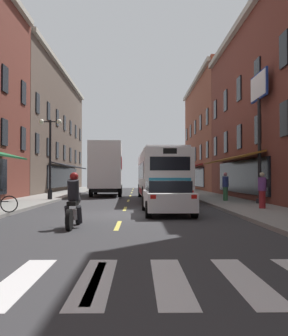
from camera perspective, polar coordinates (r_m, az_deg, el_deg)
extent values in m
cube|color=#333335|center=(15.86, -3.16, -7.01)|extent=(34.80, 80.00, 0.10)
cube|color=#DBCC4C|center=(6.00, -7.11, -15.89)|extent=(0.14, 2.40, 0.01)
cube|color=#DBCC4C|center=(12.38, -3.81, -8.35)|extent=(0.14, 2.40, 0.01)
cube|color=#DBCC4C|center=(18.84, -2.79, -5.95)|extent=(0.14, 2.40, 0.01)
cube|color=#DBCC4C|center=(25.32, -2.30, -4.77)|extent=(0.14, 2.40, 0.01)
cube|color=#DBCC4C|center=(31.81, -2.01, -4.08)|extent=(0.14, 2.40, 0.01)
cube|color=#DBCC4C|center=(38.31, -1.82, -3.62)|extent=(0.14, 2.40, 0.01)
cube|color=#DBCC4C|center=(44.80, -1.68, -3.29)|extent=(0.14, 2.40, 0.01)
cube|color=#DBCC4C|center=(51.30, -1.58, -3.05)|extent=(0.14, 2.40, 0.01)
cube|color=silver|center=(6.21, -17.63, -15.33)|extent=(0.50, 2.80, 0.01)
cube|color=silver|center=(6.00, -7.11, -15.89)|extent=(0.50, 2.80, 0.01)
cube|color=silver|center=(5.98, 3.85, -15.93)|extent=(0.50, 2.80, 0.01)
cube|color=silver|center=(6.17, 14.47, -15.45)|extent=(0.50, 2.80, 0.01)
cube|color=gray|center=(16.69, 17.65, -6.25)|extent=(3.00, 80.00, 0.14)
cube|color=black|center=(24.86, -19.68, 4.93)|extent=(0.10, 1.00, 1.60)
cube|color=black|center=(28.48, -17.21, 4.12)|extent=(0.10, 1.00, 1.60)
cube|color=black|center=(25.41, -19.62, 12.12)|extent=(0.10, 1.00, 1.60)
cube|color=black|center=(28.95, -17.16, 10.43)|extent=(0.10, 1.00, 1.60)
cube|color=brown|center=(44.40, -16.66, 5.20)|extent=(8.00, 26.57, 13.08)
cube|color=#B2AD9E|center=(44.61, -11.39, 13.23)|extent=(0.44, 26.07, 0.40)
cube|color=black|center=(43.18, -11.54, -1.29)|extent=(0.10, 16.00, 2.10)
cube|color=black|center=(43.08, -10.60, 0.31)|extent=(1.38, 14.93, 0.44)
cube|color=black|center=(32.13, -15.29, 3.48)|extent=(0.10, 1.00, 1.60)
cube|color=black|center=(35.82, -13.78, 2.98)|extent=(0.10, 1.00, 1.60)
cube|color=black|center=(39.54, -12.54, 2.57)|extent=(0.10, 1.00, 1.60)
cube|color=black|center=(43.27, -11.52, 2.23)|extent=(0.10, 1.00, 1.60)
cube|color=black|center=(47.01, -10.66, 1.94)|extent=(0.10, 1.00, 1.60)
cube|color=black|center=(50.76, -9.93, 1.69)|extent=(0.10, 1.00, 1.60)
cube|color=black|center=(54.52, -9.30, 1.48)|extent=(0.10, 1.00, 1.60)
cube|color=black|center=(32.56, -15.26, 9.10)|extent=(0.10, 1.00, 1.60)
cube|color=black|center=(36.21, -13.75, 8.04)|extent=(0.10, 1.00, 1.60)
cube|color=black|center=(39.88, -12.52, 7.16)|extent=(0.10, 1.00, 1.60)
cube|color=black|center=(43.58, -11.50, 6.43)|extent=(0.10, 1.00, 1.60)
cube|color=black|center=(47.30, -10.65, 5.81)|extent=(0.10, 1.00, 1.60)
cube|color=black|center=(51.03, -9.92, 5.28)|extent=(0.10, 1.00, 1.60)
cube|color=black|center=(54.77, -9.29, 4.82)|extent=(0.10, 1.00, 1.60)
cube|color=#B2AD9E|center=(28.49, 13.52, 19.52)|extent=(0.44, 19.40, 0.40)
cube|color=black|center=(26.64, 13.77, -1.24)|extent=(0.10, 12.00, 2.10)
cube|color=brown|center=(26.50, 12.27, 1.35)|extent=(1.38, 11.20, 0.44)
cube|color=black|center=(19.19, 19.82, 6.77)|extent=(0.10, 1.00, 1.60)
cube|color=black|center=(22.95, 16.27, 5.42)|extent=(0.10, 1.00, 1.60)
cube|color=black|center=(26.77, 13.74, 4.44)|extent=(0.10, 1.00, 1.60)
cube|color=black|center=(30.64, 11.85, 3.70)|extent=(0.10, 1.00, 1.60)
cube|color=black|center=(34.54, 10.38, 3.12)|extent=(0.10, 1.00, 1.60)
cube|color=black|center=(19.90, 19.74, 15.93)|extent=(0.10, 1.00, 1.60)
cube|color=black|center=(23.54, 16.21, 13.18)|extent=(0.10, 1.00, 1.60)
cube|color=black|center=(27.28, 13.70, 11.14)|extent=(0.10, 1.00, 1.60)
cube|color=black|center=(31.09, 11.82, 9.58)|extent=(0.10, 1.00, 1.60)
cube|color=black|center=(34.94, 10.36, 8.36)|extent=(0.10, 1.00, 1.60)
cube|color=brown|center=(47.28, 12.34, 4.70)|extent=(8.00, 19.90, 12.96)
cube|color=#B2AD9E|center=(47.57, 7.38, 12.14)|extent=(0.44, 19.40, 0.40)
cube|color=black|center=(46.26, 7.49, -1.31)|extent=(0.10, 12.00, 2.10)
cube|color=maroon|center=(46.18, 6.62, 0.18)|extent=(1.38, 11.20, 0.44)
cube|color=black|center=(38.46, 9.22, 2.66)|extent=(0.10, 1.00, 1.60)
cube|color=black|center=(42.40, 8.27, 2.29)|extent=(0.10, 1.00, 1.60)
cube|color=black|center=(46.34, 7.48, 1.97)|extent=(0.10, 1.00, 1.60)
cube|color=black|center=(50.30, 6.82, 1.71)|extent=(0.10, 1.00, 1.60)
cube|color=black|center=(54.26, 6.25, 1.48)|extent=(0.10, 1.00, 1.60)
cube|color=black|center=(38.82, 9.20, 7.38)|extent=(0.10, 1.00, 1.60)
cube|color=black|center=(42.72, 8.25, 6.57)|extent=(0.10, 1.00, 1.60)
cube|color=black|center=(46.64, 7.47, 5.90)|extent=(0.10, 1.00, 1.60)
cube|color=black|center=(50.57, 6.81, 5.33)|extent=(0.10, 1.00, 1.60)
cube|color=black|center=(54.51, 6.24, 4.84)|extent=(0.10, 1.00, 1.60)
cylinder|color=black|center=(21.55, 16.49, 2.47)|extent=(0.18, 0.18, 5.58)
cylinder|color=black|center=(21.54, 16.53, -4.64)|extent=(0.40, 0.40, 0.24)
cube|color=navy|center=(22.04, 16.42, 11.38)|extent=(0.10, 2.66, 1.42)
cube|color=white|center=(22.02, 16.27, 11.39)|extent=(0.04, 2.50, 1.26)
cube|color=white|center=(22.06, 16.58, 11.37)|extent=(0.04, 2.50, 1.26)
cube|color=white|center=(25.94, 2.34, -0.93)|extent=(2.88, 12.34, 2.72)
cube|color=silver|center=(25.99, 2.34, 2.20)|extent=(2.65, 11.14, 0.16)
cube|color=black|center=(26.24, 2.29, -0.51)|extent=(2.85, 9.95, 0.96)
cube|color=maroon|center=(25.96, 2.35, -3.37)|extent=(2.90, 11.95, 0.36)
cube|color=black|center=(32.03, 1.44, -0.66)|extent=(2.25, 0.18, 1.10)
cube|color=black|center=(19.88, 3.80, 0.65)|extent=(2.05, 0.17, 0.70)
cube|color=teal|center=(19.86, 3.81, -2.36)|extent=(2.15, 0.16, 0.64)
cube|color=black|center=(19.90, 3.80, 2.49)|extent=(0.70, 0.12, 0.28)
cube|color=red|center=(19.77, 0.65, -3.71)|extent=(0.20, 0.09, 0.28)
cube|color=red|center=(20.01, 6.94, -3.67)|extent=(0.20, 0.09, 0.28)
cylinder|color=black|center=(30.02, -0.55, -3.29)|extent=(0.33, 1.01, 1.00)
cylinder|color=black|center=(30.19, 3.92, -3.28)|extent=(0.33, 1.01, 1.00)
cylinder|color=black|center=(22.25, 0.10, -3.97)|extent=(0.33, 1.01, 1.00)
cylinder|color=black|center=(22.48, 6.11, -3.93)|extent=(0.33, 1.01, 1.00)
cube|color=black|center=(34.97, -5.24, -1.30)|extent=(2.37, 2.26, 2.40)
cube|color=black|center=(36.03, -5.16, 0.05)|extent=(2.00, 0.17, 0.80)
cube|color=white|center=(30.96, -5.56, 0.35)|extent=(2.59, 5.94, 3.47)
cube|color=maroon|center=(30.93, -3.30, 0.67)|extent=(0.18, 3.52, 0.90)
cube|color=black|center=(32.06, -5.47, -3.08)|extent=(2.15, 7.71, 0.24)
cylinder|color=black|center=(34.85, -7.07, -3.10)|extent=(0.31, 0.91, 0.90)
cylinder|color=black|center=(34.76, -3.44, -3.11)|extent=(0.31, 0.91, 0.90)
cylinder|color=black|center=(30.17, -7.74, -3.37)|extent=(0.31, 0.91, 0.90)
cylinder|color=black|center=(30.06, -3.55, -3.38)|extent=(0.31, 0.91, 0.90)
cube|color=#144723|center=(41.34, -4.75, -2.68)|extent=(1.87, 4.41, 0.65)
cube|color=black|center=(41.16, -4.76, -1.96)|extent=(1.66, 2.40, 0.45)
cube|color=red|center=(39.21, -5.90, -2.42)|extent=(0.20, 0.07, 0.14)
cube|color=red|center=(39.15, -3.85, -2.42)|extent=(0.20, 0.07, 0.14)
cylinder|color=black|center=(42.87, -5.78, -2.95)|extent=(0.24, 0.65, 0.64)
cylinder|color=black|center=(42.80, -3.56, -2.96)|extent=(0.24, 0.65, 0.64)
cylinder|color=black|center=(39.91, -6.02, -3.07)|extent=(0.24, 0.65, 0.64)
cylinder|color=black|center=(39.84, -3.64, -3.08)|extent=(0.24, 0.65, 0.64)
cube|color=silver|center=(16.18, 3.36, -4.65)|extent=(1.93, 4.79, 0.68)
cube|color=black|center=(15.97, 3.43, -2.72)|extent=(1.71, 2.60, 0.48)
cube|color=red|center=(13.77, 1.34, -4.22)|extent=(0.20, 0.07, 0.14)
cube|color=red|center=(13.94, 7.30, -4.18)|extent=(0.20, 0.07, 0.14)
cylinder|color=black|center=(17.80, 0.07, -5.20)|extent=(0.24, 0.65, 0.64)
cylinder|color=black|center=(17.95, 5.54, -5.16)|extent=(0.24, 0.65, 0.64)
cylinder|color=black|center=(14.47, 0.65, -6.08)|extent=(0.24, 0.65, 0.64)
cylinder|color=black|center=(14.66, 7.36, -6.01)|extent=(0.24, 0.65, 0.64)
cylinder|color=black|center=(12.70, -9.53, -6.76)|extent=(0.12, 0.62, 0.62)
cylinder|color=black|center=(11.29, -10.84, -7.44)|extent=(0.14, 0.62, 0.62)
cylinder|color=#B2B2B7|center=(12.56, -9.62, -5.45)|extent=(0.08, 0.33, 0.68)
ellipsoid|color=black|center=(12.13, -9.98, -4.65)|extent=(0.33, 0.57, 0.28)
cube|color=black|center=(11.74, -10.34, -5.10)|extent=(0.27, 0.57, 0.12)
cube|color=#B2B2B7|center=(11.99, -10.14, -6.66)|extent=(0.25, 0.41, 0.30)
cylinder|color=#B2B2B7|center=(12.44, -9.70, -3.60)|extent=(0.62, 0.06, 0.04)
cylinder|color=black|center=(11.79, -10.27, -3.19)|extent=(0.35, 0.47, 0.66)
sphere|color=maroon|center=(11.90, -10.16, -1.25)|extent=(0.26, 0.26, 0.26)
cylinder|color=black|center=(11.90, -11.11, -6.69)|extent=(0.15, 0.36, 0.56)
cylinder|color=black|center=(11.84, -9.39, -6.73)|extent=(0.15, 0.36, 0.56)
torus|color=black|center=(16.12, -19.08, -4.99)|extent=(0.66, 0.20, 0.66)
cylinder|color=black|center=(16.14, -20.29, -3.98)|extent=(0.14, 0.07, 0.50)
cube|color=black|center=(16.12, -20.21, -3.02)|extent=(0.22, 0.16, 0.06)
cylinder|color=maroon|center=(18.06, 16.87, -4.43)|extent=(0.28, 0.28, 0.77)
cylinder|color=#66387F|center=(18.03, 16.85, -2.26)|extent=(0.36, 0.36, 0.60)
sphere|color=tan|center=(18.03, 16.84, -0.92)|extent=(0.21, 0.21, 0.21)
cube|color=black|center=(18.17, 17.49, -2.15)|extent=(0.22, 0.29, 0.36)
cylinder|color=#33663F|center=(23.47, 11.80, -3.70)|extent=(0.28, 0.28, 0.80)
cylinder|color=navy|center=(23.45, 11.79, -1.97)|extent=(0.36, 0.36, 0.62)
sphere|color=#D77378|center=(23.45, 11.79, -0.90)|extent=(0.22, 0.22, 0.22)
cylinder|color=black|center=(25.08, -13.54, 1.20)|extent=(0.14, 0.14, 4.95)
cylinder|color=black|center=(25.08, -13.56, -3.77)|extent=(0.28, 0.28, 0.60)
cylinder|color=black|center=(25.29, -13.51, 6.59)|extent=(1.10, 0.07, 0.07)
sphere|color=white|center=(25.42, -14.72, 6.55)|extent=(0.32, 0.32, 0.32)
sphere|color=white|center=(25.18, -12.28, 6.62)|extent=(0.32, 0.32, 0.32)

